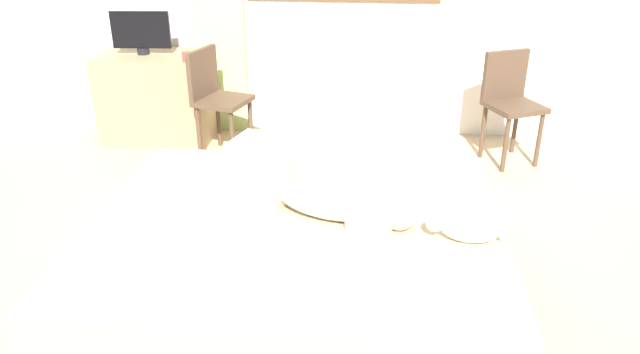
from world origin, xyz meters
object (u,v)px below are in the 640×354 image
Objects in this scene: cup at (186,56)px; chair_spare at (510,98)px; tv_monitor at (141,32)px; chair_by_desk at (215,94)px; cat at (465,228)px; desk at (158,97)px; bed at (296,268)px; person_lying at (313,191)px.

cup is 0.10× the size of chair_spare.
chair_by_desk is at bearing -23.73° from tv_monitor.
chair_by_desk is (-1.70, 2.10, -0.08)m from cat.
cat is 3.31m from desk.
tv_monitor reaches higher than bed.
bed is 2.74m from desk.
bed is 2.44m from cup.
chair_spare is at bearing 0.79° from cup.
person_lying is 2.41m from chair_spare.
chair_by_desk is at bearing 114.61° from bed.
person_lying reaches higher than bed.
tv_monitor is 0.56× the size of chair_by_desk.
cup is 0.10× the size of chair_by_desk.
desk reaches higher than bed.
person_lying is (0.07, 0.11, 0.38)m from bed.
person_lying is 2.33m from cup.
desk is 1.05× the size of chair_spare.
bed is 0.86m from cat.
chair_by_desk is at bearing -20.19° from cup.
tv_monitor is 0.49m from cup.
tv_monitor is (-0.08, 0.00, 0.55)m from desk.
chair_spare is at bearing -3.26° from tv_monitor.
desk is 0.58m from cup.
cup reaches higher than cat.
chair_by_desk is (-0.99, 1.88, -0.13)m from person_lying.
cat is 0.40× the size of desk.
chair_spare is at bearing 56.65° from bed.
chair_by_desk is at bearing -26.46° from desk.
cup is (-1.94, 2.18, 0.19)m from cat.
tv_monitor is (-2.36, 2.39, 0.33)m from cat.
tv_monitor is at bearing 127.20° from person_lying.
tv_monitor is 5.85× the size of cup.
cup is at bearing -179.21° from chair_spare.
tv_monitor is at bearing 134.73° from cat.
cup is at bearing 118.90° from bed.
chair_by_desk is 1.00× the size of chair_spare.
tv_monitor is at bearing 156.27° from chair_by_desk.
chair_spare is at bearing 74.69° from cat.
tv_monitor is 0.56× the size of chair_spare.
person_lying is 1.09× the size of chair_by_desk.
desk is (-1.50, 2.29, 0.11)m from bed.
person_lying is 1.04× the size of desk.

